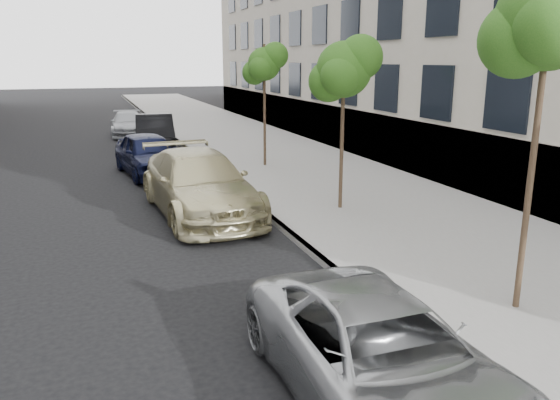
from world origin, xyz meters
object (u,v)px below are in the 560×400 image
sedan_blue (148,154)px  tree_far (265,64)px  tree_mid (345,69)px  sedan_black (155,132)px  tree_near (551,17)px  minivan (381,356)px  sedan_rear (128,124)px  suv (199,184)px

sedan_blue → tree_far: bearing=-11.3°
tree_mid → sedan_black: bearing=104.7°
tree_near → tree_mid: tree_near is taller
tree_near → sedan_black: bearing=99.9°
tree_far → sedan_black: tree_far is taller
minivan → sedan_rear: 25.69m
tree_mid → suv: size_ratio=0.79×
suv → sedan_black: (0.30, 11.54, -0.04)m
tree_far → sedan_blue: 5.30m
tree_near → tree_mid: 6.55m
tree_mid → sedan_black: tree_mid is taller
tree_mid → sedan_rear: bearing=103.0°
suv → sedan_rear: size_ratio=1.31×
tree_near → tree_far: bearing=90.0°
suv → tree_far: bearing=52.6°
suv → sedan_rear: 16.70m
tree_far → sedan_black: size_ratio=0.94×
tree_mid → sedan_rear: (-4.10, 17.81, -3.14)m
tree_near → tree_mid: (0.00, 6.50, -0.83)m
tree_near → tree_far: size_ratio=1.19×
tree_far → sedan_rear: size_ratio=1.03×
tree_mid → tree_far: tree_mid is taller
tree_near → suv: bearing=115.5°
sedan_blue → sedan_black: (0.97, 5.87, 0.03)m
suv → sedan_rear: suv is taller
sedan_blue → suv: bearing=-90.8°
sedan_black → suv: bearing=-85.6°
tree_far → minivan: (-3.33, -14.37, -3.20)m
sedan_blue → minivan: bearing=-93.7°
minivan → suv: (-0.30, 8.98, 0.18)m
tree_far → sedan_black: (-3.33, 6.15, -3.07)m
tree_near → sedan_rear: 24.97m
minivan → sedan_blue: (-0.97, 14.66, 0.11)m
minivan → sedan_rear: (-0.78, 25.68, -0.02)m
tree_mid → sedan_rear: size_ratio=1.03×
tree_far → sedan_blue: tree_far is taller
tree_near → suv: 9.24m
tree_near → minivan: bearing=-157.6°
tree_near → sedan_black: 19.81m
tree_near → sedan_blue: size_ratio=1.21×
minivan → suv: bearing=92.1°
sedan_blue → tree_mid: bearing=-65.2°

